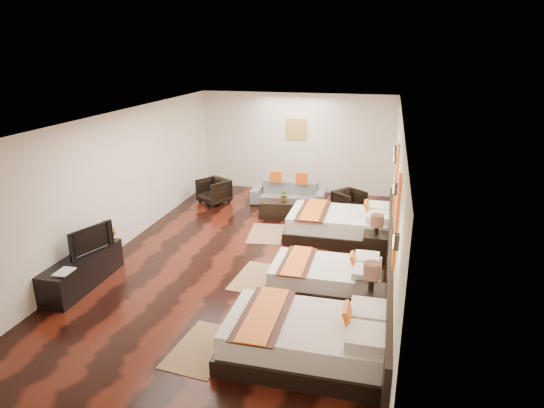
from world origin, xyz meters
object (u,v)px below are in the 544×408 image
(bed_mid, at_px, (327,277))
(bed_far, at_px, (342,225))
(bed_near, at_px, (309,339))
(tv, at_px, (88,239))
(armchair_right, at_px, (349,202))
(book, at_px, (57,271))
(nightstand_b, at_px, (375,244))
(table_plant, at_px, (284,196))
(armchair_left, at_px, (214,191))
(sofa, at_px, (289,193))
(coffee_table, at_px, (280,209))
(nightstand_a, at_px, (370,301))
(figurine, at_px, (105,230))
(tv_console, at_px, (83,271))

(bed_mid, relative_size, bed_far, 0.83)
(bed_near, distance_m, tv, 4.37)
(tv, relative_size, armchair_right, 1.30)
(book, bearing_deg, bed_mid, 19.25)
(bed_far, distance_m, book, 5.73)
(bed_near, relative_size, nightstand_b, 2.42)
(tv, xyz_separation_m, table_plant, (2.62, 4.12, -0.27))
(nightstand_b, relative_size, armchair_left, 1.28)
(tv, height_order, sofa, tv)
(book, bearing_deg, coffee_table, 62.29)
(bed_near, relative_size, coffee_table, 2.27)
(nightstand_a, xyz_separation_m, book, (-4.95, -0.68, 0.23))
(sofa, xyz_separation_m, table_plant, (0.10, -1.00, 0.25))
(bed_near, height_order, armchair_left, bed_near)
(sofa, xyz_separation_m, armchair_left, (-1.96, -0.43, 0.04))
(nightstand_a, height_order, table_plant, nightstand_a)
(table_plant, bearing_deg, nightstand_a, -61.85)
(nightstand_b, xyz_separation_m, tv, (-4.89, -2.13, 0.48))
(book, distance_m, figurine, 1.41)
(nightstand_b, bearing_deg, bed_near, -102.41)
(bed_near, distance_m, sofa, 6.59)
(figurine, distance_m, coffee_table, 4.36)
(bed_far, relative_size, nightstand_b, 2.49)
(nightstand_a, xyz_separation_m, armchair_right, (-0.74, 4.79, -0.03))
(bed_mid, xyz_separation_m, nightstand_a, (0.75, -0.78, 0.09))
(book, height_order, armchair_right, armchair_right)
(book, relative_size, table_plant, 1.21)
(figurine, bearing_deg, tv, -85.09)
(nightstand_a, distance_m, armchair_right, 4.85)
(bed_far, height_order, armchair_right, bed_far)
(tv, distance_m, coffee_table, 4.82)
(figurine, bearing_deg, nightstand_a, -8.24)
(table_plant, bearing_deg, tv, -122.40)
(nightstand_b, bearing_deg, armchair_left, 149.38)
(coffee_table, bearing_deg, nightstand_b, -39.25)
(nightstand_a, bearing_deg, bed_mid, 133.72)
(tv_console, relative_size, figurine, 4.76)
(bed_near, xyz_separation_m, figurine, (-4.20, 1.85, 0.44))
(sofa, xyz_separation_m, coffee_table, (0.00, -1.05, -0.09))
(bed_mid, height_order, nightstand_b, nightstand_b)
(tv, distance_m, book, 0.85)
(figurine, bearing_deg, bed_mid, 0.94)
(coffee_table, bearing_deg, book, -117.71)
(book, distance_m, coffee_table, 5.53)
(nightstand_b, xyz_separation_m, tv_console, (-4.94, -2.32, -0.05))
(sofa, bearing_deg, bed_near, -77.82)
(bed_far, relative_size, tv, 2.64)
(nightstand_b, bearing_deg, tv_console, -154.82)
(tv, bearing_deg, bed_mid, -62.09)
(armchair_left, relative_size, coffee_table, 0.73)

